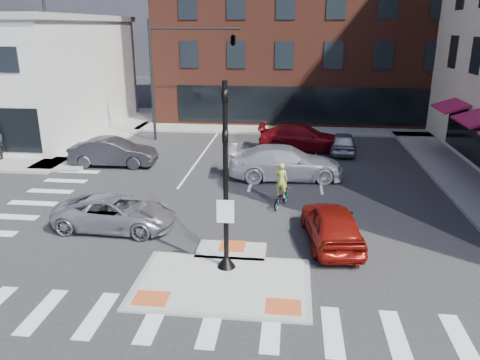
# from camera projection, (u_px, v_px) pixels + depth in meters

# --- Properties ---
(ground) EXTENTS (120.00, 120.00, 0.00)m
(ground) POSITION_uv_depth(u_px,v_px,m) (225.00, 276.00, 14.88)
(ground) COLOR #28282B
(ground) RESTS_ON ground
(refuge_island) EXTENTS (5.40, 4.65, 0.13)m
(refuge_island) POSITION_uv_depth(u_px,v_px,m) (224.00, 279.00, 14.62)
(refuge_island) COLOR gray
(refuge_island) RESTS_ON ground
(sidewalk_nw) EXTENTS (23.50, 20.50, 0.15)m
(sidewalk_nw) POSITION_uv_depth(u_px,v_px,m) (8.00, 144.00, 31.07)
(sidewalk_nw) COLOR gray
(sidewalk_nw) RESTS_ON ground
(sidewalk_e) EXTENTS (3.00, 24.00, 0.15)m
(sidewalk_e) POSITION_uv_depth(u_px,v_px,m) (469.00, 185.00, 23.14)
(sidewalk_e) COLOR gray
(sidewalk_e) RESTS_ON ground
(sidewalk_n) EXTENTS (26.00, 3.00, 0.15)m
(sidewalk_n) POSITION_uv_depth(u_px,v_px,m) (306.00, 130.00, 35.30)
(sidewalk_n) COLOR gray
(sidewalk_n) RESTS_ON ground
(building_n) EXTENTS (24.40, 18.40, 15.50)m
(building_n) POSITION_uv_depth(u_px,v_px,m) (307.00, 23.00, 42.30)
(building_n) COLOR #56261B
(building_n) RESTS_ON ground
(building_far_left) EXTENTS (10.00, 12.00, 10.00)m
(building_far_left) POSITION_uv_depth(u_px,v_px,m) (250.00, 46.00, 62.80)
(building_far_left) COLOR slate
(building_far_left) RESTS_ON ground
(building_far_right) EXTENTS (12.00, 12.00, 12.00)m
(building_far_right) POSITION_uv_depth(u_px,v_px,m) (348.00, 38.00, 62.99)
(building_far_right) COLOR brown
(building_far_right) RESTS_ON ground
(signal_pole) EXTENTS (0.60, 0.60, 5.98)m
(signal_pole) POSITION_uv_depth(u_px,v_px,m) (226.00, 203.00, 14.52)
(signal_pole) COLOR black
(signal_pole) RESTS_ON refuge_island
(mast_arm_signal) EXTENTS (6.10, 2.24, 8.00)m
(mast_arm_signal) POSITION_uv_depth(u_px,v_px,m) (210.00, 48.00, 30.29)
(mast_arm_signal) COLOR black
(mast_arm_signal) RESTS_ON ground
(silver_suv) EXTENTS (4.77, 2.33, 1.31)m
(silver_suv) POSITION_uv_depth(u_px,v_px,m) (116.00, 213.00, 18.19)
(silver_suv) COLOR #AFB0B6
(silver_suv) RESTS_ON ground
(red_sedan) EXTENTS (2.31, 4.57, 1.49)m
(red_sedan) POSITION_uv_depth(u_px,v_px,m) (332.00, 224.00, 16.92)
(red_sedan) COLOR maroon
(red_sedan) RESTS_ON ground
(white_pickup) EXTENTS (6.10, 2.95, 1.71)m
(white_pickup) POSITION_uv_depth(u_px,v_px,m) (286.00, 163.00, 24.14)
(white_pickup) COLOR silver
(white_pickup) RESTS_ON ground
(bg_car_dark) EXTENTS (4.82, 1.80, 1.57)m
(bg_car_dark) POSITION_uv_depth(u_px,v_px,m) (113.00, 152.00, 26.40)
(bg_car_dark) COLOR #28282D
(bg_car_dark) RESTS_ON ground
(bg_car_silver) EXTENTS (1.81, 3.95, 1.31)m
(bg_car_silver) POSITION_uv_depth(u_px,v_px,m) (343.00, 142.00, 29.14)
(bg_car_silver) COLOR #B1B2B8
(bg_car_silver) RESTS_ON ground
(bg_car_red) EXTENTS (5.67, 2.50, 1.62)m
(bg_car_red) POSITION_uv_depth(u_px,v_px,m) (303.00, 138.00, 29.69)
(bg_car_red) COLOR maroon
(bg_car_red) RESTS_ON ground
(cyclist) EXTENTS (1.03, 1.64, 2.01)m
(cyclist) POSITION_uv_depth(u_px,v_px,m) (281.00, 192.00, 20.38)
(cyclist) COLOR #3F3F44
(cyclist) RESTS_ON ground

